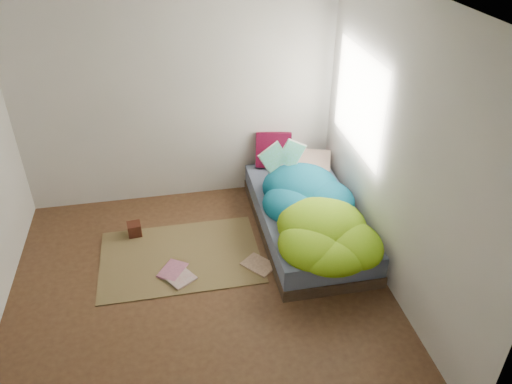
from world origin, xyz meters
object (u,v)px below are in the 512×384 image
bed (306,219)px  floor_book_a (168,282)px  wooden_box (134,229)px  open_book (283,148)px  pillow_magenta (274,150)px  floor_book_b (163,268)px

bed → floor_book_a: bearing=-160.4°
floor_book_a → wooden_box: bearing=78.2°
wooden_box → floor_book_a: 0.89m
bed → open_book: (-0.17, 0.45, 0.65)m
bed → open_book: size_ratio=4.45×
pillow_magenta → wooden_box: 1.84m
pillow_magenta → wooden_box: size_ratio=2.95×
bed → wooden_box: (-1.82, 0.29, -0.09)m
pillow_magenta → floor_book_a: bearing=-118.4°
pillow_magenta → open_book: (-0.01, -0.47, 0.27)m
open_book → wooden_box: open_book is taller
bed → floor_book_b: (-1.55, -0.33, -0.14)m
wooden_box → pillow_magenta: bearing=20.6°
wooden_box → floor_book_a: size_ratio=0.44×
floor_book_a → floor_book_b: floor_book_b is taller
open_book → pillow_magenta: bearing=76.9°
floor_book_b → open_book: bearing=62.6°
wooden_box → floor_book_b: wooden_box is taller
floor_book_a → floor_book_b: 0.21m
bed → floor_book_b: size_ratio=7.16×
wooden_box → floor_book_b: bearing=-66.0°
pillow_magenta → open_book: bearing=-76.4°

